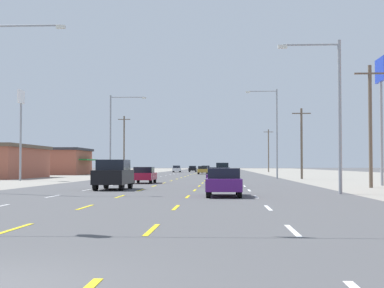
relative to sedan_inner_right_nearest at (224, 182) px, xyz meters
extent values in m
plane|color=#4C4C4F|center=(-3.60, 43.45, -0.76)|extent=(572.00, 572.00, 0.00)
cube|color=gray|center=(-28.35, 43.45, -0.75)|extent=(28.00, 440.00, 0.01)
cube|color=white|center=(-8.85, -0.55, -0.75)|extent=(0.14, 2.60, 0.01)
cube|color=white|center=(-8.85, 6.95, -0.75)|extent=(0.14, 2.60, 0.01)
cube|color=white|center=(-8.85, 14.45, -0.75)|extent=(0.14, 2.60, 0.01)
cube|color=white|center=(-8.85, 21.95, -0.75)|extent=(0.14, 2.60, 0.01)
cube|color=white|center=(-8.85, 29.45, -0.75)|extent=(0.14, 2.60, 0.01)
cube|color=white|center=(-8.85, 36.95, -0.75)|extent=(0.14, 2.60, 0.01)
cube|color=white|center=(-8.85, 44.45, -0.75)|extent=(0.14, 2.60, 0.01)
cube|color=white|center=(-8.85, 51.95, -0.75)|extent=(0.14, 2.60, 0.01)
cube|color=white|center=(-8.85, 59.45, -0.75)|extent=(0.14, 2.60, 0.01)
cube|color=white|center=(-8.85, 66.95, -0.75)|extent=(0.14, 2.60, 0.01)
cube|color=white|center=(-8.85, 74.45, -0.75)|extent=(0.14, 2.60, 0.01)
cube|color=white|center=(-8.85, 81.95, -0.75)|extent=(0.14, 2.60, 0.01)
cube|color=white|center=(-8.85, 89.45, -0.75)|extent=(0.14, 2.60, 0.01)
cube|color=white|center=(-8.85, 96.95, -0.75)|extent=(0.14, 2.60, 0.01)
cube|color=white|center=(-8.85, 104.45, -0.75)|extent=(0.14, 2.60, 0.01)
cube|color=white|center=(-8.85, 111.95, -0.75)|extent=(0.14, 2.60, 0.01)
cube|color=white|center=(-8.85, 119.45, -0.75)|extent=(0.14, 2.60, 0.01)
cube|color=white|center=(-8.85, 126.95, -0.75)|extent=(0.14, 2.60, 0.01)
cube|color=white|center=(-8.85, 134.45, -0.75)|extent=(0.14, 2.60, 0.01)
cube|color=white|center=(-8.85, 141.95, -0.75)|extent=(0.14, 2.60, 0.01)
cube|color=white|center=(-8.85, 149.45, -0.75)|extent=(0.14, 2.60, 0.01)
cube|color=white|center=(-8.85, 156.95, -0.75)|extent=(0.14, 2.60, 0.01)
cube|color=white|center=(-8.85, 164.45, -0.75)|extent=(0.14, 2.60, 0.01)
cube|color=white|center=(-8.85, 171.95, -0.75)|extent=(0.14, 2.60, 0.01)
cube|color=white|center=(-8.85, 179.45, -0.75)|extent=(0.14, 2.60, 0.01)
cube|color=white|center=(-8.85, 186.95, -0.75)|extent=(0.14, 2.60, 0.01)
cube|color=white|center=(-8.85, 194.45, -0.75)|extent=(0.14, 2.60, 0.01)
cube|color=yellow|center=(-5.35, -15.55, -0.75)|extent=(0.14, 2.60, 0.01)
cube|color=yellow|center=(-5.35, -8.05, -0.75)|extent=(0.14, 2.60, 0.01)
cube|color=yellow|center=(-5.35, -0.55, -0.75)|extent=(0.14, 2.60, 0.01)
cube|color=yellow|center=(-5.35, 6.95, -0.75)|extent=(0.14, 2.60, 0.01)
cube|color=yellow|center=(-5.35, 14.45, -0.75)|extent=(0.14, 2.60, 0.01)
cube|color=yellow|center=(-5.35, 21.95, -0.75)|extent=(0.14, 2.60, 0.01)
cube|color=yellow|center=(-5.35, 29.45, -0.75)|extent=(0.14, 2.60, 0.01)
cube|color=yellow|center=(-5.35, 36.95, -0.75)|extent=(0.14, 2.60, 0.01)
cube|color=yellow|center=(-5.35, 44.45, -0.75)|extent=(0.14, 2.60, 0.01)
cube|color=yellow|center=(-5.35, 51.95, -0.75)|extent=(0.14, 2.60, 0.01)
cube|color=yellow|center=(-5.35, 59.45, -0.75)|extent=(0.14, 2.60, 0.01)
cube|color=yellow|center=(-5.35, 66.95, -0.75)|extent=(0.14, 2.60, 0.01)
cube|color=yellow|center=(-5.35, 74.45, -0.75)|extent=(0.14, 2.60, 0.01)
cube|color=yellow|center=(-5.35, 81.95, -0.75)|extent=(0.14, 2.60, 0.01)
cube|color=yellow|center=(-5.35, 89.45, -0.75)|extent=(0.14, 2.60, 0.01)
cube|color=yellow|center=(-5.35, 96.95, -0.75)|extent=(0.14, 2.60, 0.01)
cube|color=yellow|center=(-5.35, 104.45, -0.75)|extent=(0.14, 2.60, 0.01)
cube|color=yellow|center=(-5.35, 111.95, -0.75)|extent=(0.14, 2.60, 0.01)
cube|color=yellow|center=(-5.35, 119.45, -0.75)|extent=(0.14, 2.60, 0.01)
cube|color=yellow|center=(-5.35, 126.95, -0.75)|extent=(0.14, 2.60, 0.01)
cube|color=yellow|center=(-5.35, 134.45, -0.75)|extent=(0.14, 2.60, 0.01)
cube|color=yellow|center=(-5.35, 141.95, -0.75)|extent=(0.14, 2.60, 0.01)
cube|color=yellow|center=(-5.35, 149.45, -0.75)|extent=(0.14, 2.60, 0.01)
cube|color=yellow|center=(-5.35, 156.95, -0.75)|extent=(0.14, 2.60, 0.01)
cube|color=yellow|center=(-5.35, 164.45, -0.75)|extent=(0.14, 2.60, 0.01)
cube|color=yellow|center=(-5.35, 171.95, -0.75)|extent=(0.14, 2.60, 0.01)
cube|color=yellow|center=(-5.35, 179.45, -0.75)|extent=(0.14, 2.60, 0.01)
cube|color=yellow|center=(-5.35, 186.95, -0.75)|extent=(0.14, 2.60, 0.01)
cube|color=yellow|center=(-5.35, 194.45, -0.75)|extent=(0.14, 2.60, 0.01)
cube|color=yellow|center=(-1.85, -15.55, -0.75)|extent=(0.14, 2.60, 0.01)
cube|color=yellow|center=(-1.85, -8.05, -0.75)|extent=(0.14, 2.60, 0.01)
cube|color=yellow|center=(-1.85, -0.55, -0.75)|extent=(0.14, 2.60, 0.01)
cube|color=yellow|center=(-1.85, 6.95, -0.75)|extent=(0.14, 2.60, 0.01)
cube|color=yellow|center=(-1.85, 14.45, -0.75)|extent=(0.14, 2.60, 0.01)
cube|color=yellow|center=(-1.85, 21.95, -0.75)|extent=(0.14, 2.60, 0.01)
cube|color=yellow|center=(-1.85, 29.45, -0.75)|extent=(0.14, 2.60, 0.01)
cube|color=yellow|center=(-1.85, 36.95, -0.75)|extent=(0.14, 2.60, 0.01)
cube|color=yellow|center=(-1.85, 44.45, -0.75)|extent=(0.14, 2.60, 0.01)
cube|color=yellow|center=(-1.85, 51.95, -0.75)|extent=(0.14, 2.60, 0.01)
cube|color=yellow|center=(-1.85, 59.45, -0.75)|extent=(0.14, 2.60, 0.01)
cube|color=yellow|center=(-1.85, 66.95, -0.75)|extent=(0.14, 2.60, 0.01)
cube|color=yellow|center=(-1.85, 74.45, -0.75)|extent=(0.14, 2.60, 0.01)
cube|color=yellow|center=(-1.85, 81.95, -0.75)|extent=(0.14, 2.60, 0.01)
cube|color=yellow|center=(-1.85, 89.45, -0.75)|extent=(0.14, 2.60, 0.01)
cube|color=yellow|center=(-1.85, 96.95, -0.75)|extent=(0.14, 2.60, 0.01)
cube|color=yellow|center=(-1.85, 104.45, -0.75)|extent=(0.14, 2.60, 0.01)
cube|color=yellow|center=(-1.85, 111.95, -0.75)|extent=(0.14, 2.60, 0.01)
cube|color=yellow|center=(-1.85, 119.45, -0.75)|extent=(0.14, 2.60, 0.01)
cube|color=yellow|center=(-1.85, 126.95, -0.75)|extent=(0.14, 2.60, 0.01)
cube|color=yellow|center=(-1.85, 134.45, -0.75)|extent=(0.14, 2.60, 0.01)
cube|color=yellow|center=(-1.85, 141.95, -0.75)|extent=(0.14, 2.60, 0.01)
cube|color=yellow|center=(-1.85, 149.45, -0.75)|extent=(0.14, 2.60, 0.01)
cube|color=yellow|center=(-1.85, 156.95, -0.75)|extent=(0.14, 2.60, 0.01)
cube|color=yellow|center=(-1.85, 164.45, -0.75)|extent=(0.14, 2.60, 0.01)
cube|color=yellow|center=(-1.85, 171.95, -0.75)|extent=(0.14, 2.60, 0.01)
cube|color=yellow|center=(-1.85, 179.45, -0.75)|extent=(0.14, 2.60, 0.01)
cube|color=yellow|center=(-1.85, 186.95, -0.75)|extent=(0.14, 2.60, 0.01)
cube|color=yellow|center=(-1.85, 194.45, -0.75)|extent=(0.14, 2.60, 0.01)
cube|color=white|center=(1.65, -15.55, -0.75)|extent=(0.14, 2.60, 0.01)
cube|color=white|center=(1.65, -8.05, -0.75)|extent=(0.14, 2.60, 0.01)
cube|color=white|center=(1.65, -0.55, -0.75)|extent=(0.14, 2.60, 0.01)
cube|color=white|center=(1.65, 6.95, -0.75)|extent=(0.14, 2.60, 0.01)
cube|color=white|center=(1.65, 14.45, -0.75)|extent=(0.14, 2.60, 0.01)
cube|color=white|center=(1.65, 21.95, -0.75)|extent=(0.14, 2.60, 0.01)
cube|color=white|center=(1.65, 29.45, -0.75)|extent=(0.14, 2.60, 0.01)
cube|color=white|center=(1.65, 36.95, -0.75)|extent=(0.14, 2.60, 0.01)
cube|color=white|center=(1.65, 44.45, -0.75)|extent=(0.14, 2.60, 0.01)
cube|color=white|center=(1.65, 51.95, -0.75)|extent=(0.14, 2.60, 0.01)
cube|color=white|center=(1.65, 59.45, -0.75)|extent=(0.14, 2.60, 0.01)
cube|color=white|center=(1.65, 66.95, -0.75)|extent=(0.14, 2.60, 0.01)
cube|color=white|center=(1.65, 74.45, -0.75)|extent=(0.14, 2.60, 0.01)
cube|color=white|center=(1.65, 81.95, -0.75)|extent=(0.14, 2.60, 0.01)
cube|color=white|center=(1.65, 89.45, -0.75)|extent=(0.14, 2.60, 0.01)
cube|color=white|center=(1.65, 96.95, -0.75)|extent=(0.14, 2.60, 0.01)
cube|color=white|center=(1.65, 104.45, -0.75)|extent=(0.14, 2.60, 0.01)
cube|color=white|center=(1.65, 111.95, -0.75)|extent=(0.14, 2.60, 0.01)
cube|color=white|center=(1.65, 119.45, -0.75)|extent=(0.14, 2.60, 0.01)
cube|color=white|center=(1.65, 126.95, -0.75)|extent=(0.14, 2.60, 0.01)
cube|color=white|center=(1.65, 134.45, -0.75)|extent=(0.14, 2.60, 0.01)
cube|color=white|center=(1.65, 141.95, -0.75)|extent=(0.14, 2.60, 0.01)
cube|color=white|center=(1.65, 149.45, -0.75)|extent=(0.14, 2.60, 0.01)
cube|color=white|center=(1.65, 156.95, -0.75)|extent=(0.14, 2.60, 0.01)
cube|color=white|center=(1.65, 164.45, -0.75)|extent=(0.14, 2.60, 0.01)
cube|color=white|center=(1.65, 171.95, -0.75)|extent=(0.14, 2.60, 0.01)
cube|color=white|center=(1.65, 179.45, -0.75)|extent=(0.14, 2.60, 0.01)
cube|color=white|center=(1.65, 186.95, -0.75)|extent=(0.14, 2.60, 0.01)
cube|color=white|center=(1.65, 194.45, -0.75)|extent=(0.14, 2.60, 0.01)
cube|color=#4C196B|center=(0.00, 0.02, -0.13)|extent=(1.80, 4.50, 0.62)
cube|color=black|center=(0.00, -0.08, 0.44)|extent=(1.62, 2.10, 0.52)
cylinder|color=black|center=(-0.77, 1.57, -0.44)|extent=(0.22, 0.64, 0.64)
cylinder|color=black|center=(0.77, 1.57, -0.44)|extent=(0.22, 0.64, 0.64)
cylinder|color=black|center=(-0.77, -1.53, -0.44)|extent=(0.22, 0.64, 0.64)
cylinder|color=black|center=(0.77, -1.53, -0.44)|extent=(0.22, 0.64, 0.64)
cube|color=black|center=(-7.28, 7.83, 0.08)|extent=(1.98, 4.90, 0.92)
cube|color=black|center=(-7.28, 7.78, 0.88)|extent=(1.82, 2.70, 0.68)
cylinder|color=black|center=(-8.12, 9.53, -0.38)|extent=(0.26, 0.76, 0.76)
cylinder|color=black|center=(-6.44, 9.53, -0.38)|extent=(0.26, 0.76, 0.76)
cylinder|color=black|center=(-8.12, 6.13, -0.38)|extent=(0.26, 0.76, 0.76)
cylinder|color=black|center=(-6.44, 6.13, -0.38)|extent=(0.26, 0.76, 0.76)
cube|color=#4C196B|center=(-0.34, 13.35, -0.13)|extent=(1.80, 4.50, 0.62)
cube|color=black|center=(-0.34, 13.25, 0.44)|extent=(1.62, 2.10, 0.52)
cylinder|color=black|center=(-1.11, 14.90, -0.44)|extent=(0.22, 0.64, 0.64)
cylinder|color=black|center=(0.43, 14.90, -0.44)|extent=(0.22, 0.64, 0.64)
cylinder|color=black|center=(-1.11, 11.80, -0.44)|extent=(0.22, 0.64, 0.64)
cylinder|color=black|center=(0.43, 11.80, -0.44)|extent=(0.22, 0.64, 0.64)
cube|color=maroon|center=(-7.06, 21.17, -0.13)|extent=(1.80, 4.50, 0.62)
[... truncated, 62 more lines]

